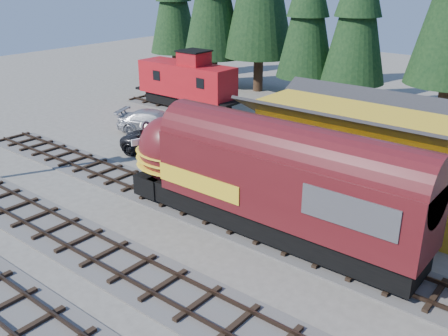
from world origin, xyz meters
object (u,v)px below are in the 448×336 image
Objects in this scene: depot at (366,146)px; locomotive at (256,182)px; caboose at (187,82)px; pickup_truck_b at (156,122)px; pickup_truck_a at (165,143)px.

locomotive is (-2.36, -6.50, -0.48)m from depot.
depot is at bearing -20.82° from caboose.
pickup_truck_b is at bearing -66.28° from caboose.
pickup_truck_a is (-13.00, -1.87, -2.15)m from depot.
caboose is 11.65m from pickup_truck_a.
pickup_truck_a is at bearing -149.19° from pickup_truck_b.
depot is 2.18× the size of pickup_truck_a.
caboose is (-19.73, 7.50, -0.56)m from depot.
locomotive is 2.63× the size of pickup_truck_b.
depot is at bearing -116.03° from pickup_truck_b.
locomotive is 22.30m from caboose.
pickup_truck_a is 4.82m from pickup_truck_b.
pickup_truck_b reaches higher than pickup_truck_a.
depot reaches higher than caboose.
depot is 2.16× the size of pickup_truck_b.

